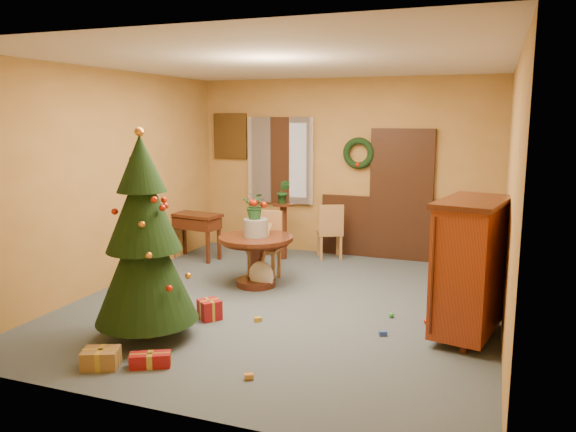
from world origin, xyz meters
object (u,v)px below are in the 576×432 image
at_px(dining_table, 256,251).
at_px(christmas_tree, 144,241).
at_px(sideboard, 470,264).
at_px(chair_near, 266,243).
at_px(writing_desk, 195,225).

relative_size(dining_table, christmas_tree, 0.46).
bearing_deg(christmas_tree, sideboard, 20.81).
bearing_deg(christmas_tree, dining_table, 80.72).
height_order(dining_table, sideboard, sideboard).
height_order(chair_near, sideboard, sideboard).
xyz_separation_m(dining_table, writing_desk, (-1.51, 1.02, 0.08)).
distance_m(dining_table, chair_near, 0.36).
height_order(dining_table, chair_near, chair_near).
height_order(dining_table, writing_desk, writing_desk).
height_order(writing_desk, sideboard, sideboard).
bearing_deg(dining_table, sideboard, -17.32).
xyz_separation_m(chair_near, sideboard, (2.79, -1.23, 0.26)).
distance_m(christmas_tree, sideboard, 3.35).
relative_size(dining_table, writing_desk, 1.12).
xyz_separation_m(dining_table, christmas_tree, (-0.34, -2.06, 0.55)).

